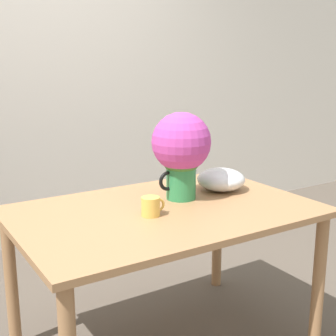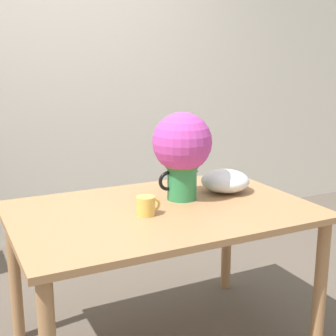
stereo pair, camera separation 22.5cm
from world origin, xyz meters
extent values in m
cube|color=silver|center=(0.00, 1.63, 1.30)|extent=(8.00, 0.05, 2.60)
cube|color=#A3754C|center=(0.11, -0.08, 0.72)|extent=(1.38, 0.91, 0.03)
cylinder|color=#A3754C|center=(0.74, -0.48, 0.35)|extent=(0.06, 0.06, 0.70)
cylinder|color=#A3754C|center=(-0.52, 0.31, 0.35)|extent=(0.06, 0.06, 0.70)
cylinder|color=#A3754C|center=(0.74, 0.31, 0.35)|extent=(0.06, 0.06, 0.70)
cylinder|color=#2D844C|center=(0.26, 0.01, 0.82)|extent=(0.15, 0.15, 0.18)
cone|color=#2D844C|center=(0.32, 0.01, 0.89)|extent=(0.05, 0.05, 0.05)
torus|color=black|center=(0.18, 0.01, 0.83)|extent=(0.10, 0.02, 0.10)
sphere|color=#3D7033|center=(0.26, 0.01, 0.97)|extent=(0.22, 0.22, 0.22)
sphere|color=#B23D99|center=(0.26, 0.01, 1.02)|extent=(0.29, 0.29, 0.29)
cylinder|color=gold|center=(0.00, -0.14, 0.77)|extent=(0.08, 0.08, 0.09)
torus|color=gold|center=(0.04, -0.14, 0.77)|extent=(0.06, 0.01, 0.06)
ellipsoid|color=silver|center=(0.52, 0.02, 0.79)|extent=(0.25, 0.25, 0.12)
camera|label=1|loc=(-0.98, -1.85, 1.41)|focal=50.00mm
camera|label=2|loc=(-0.79, -1.96, 1.41)|focal=50.00mm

